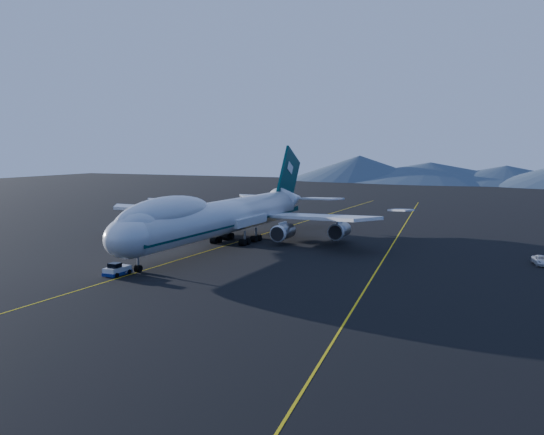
% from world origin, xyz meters
% --- Properties ---
extents(ground, '(500.00, 500.00, 0.00)m').
position_xyz_m(ground, '(0.00, 0.00, 0.00)').
color(ground, black).
rests_on(ground, ground).
extents(taxiway_line_main, '(0.25, 220.00, 0.01)m').
position_xyz_m(taxiway_line_main, '(0.00, 0.00, 0.01)').
color(taxiway_line_main, yellow).
rests_on(taxiway_line_main, ground).
extents(taxiway_line_side, '(28.08, 198.09, 0.01)m').
position_xyz_m(taxiway_line_side, '(30.00, 10.00, 0.01)').
color(taxiway_line_side, yellow).
rests_on(taxiway_line_side, ground).
extents(boeing_747, '(59.62, 72.43, 19.37)m').
position_xyz_m(boeing_747, '(0.00, 0.03, 5.81)').
color(boeing_747, silver).
rests_on(boeing_747, ground).
extents(pushback_tug, '(2.61, 4.42, 1.90)m').
position_xyz_m(pushback_tug, '(-1.56, -29.50, 0.60)').
color(pushback_tug, silver).
rests_on(pushback_tug, ground).
extents(service_van, '(3.67, 5.80, 1.49)m').
position_xyz_m(service_van, '(56.08, 5.23, 0.75)').
color(service_van, silver).
rests_on(service_van, ground).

